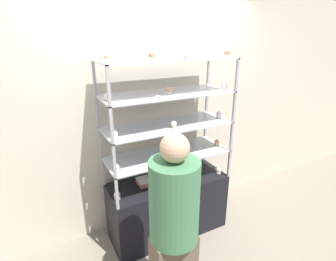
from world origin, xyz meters
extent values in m
plane|color=gray|center=(0.00, 0.00, 0.00)|extent=(20.00, 20.00, 0.00)
cube|color=beige|center=(0.00, 0.39, 1.30)|extent=(8.00, 0.05, 2.60)
cube|color=black|center=(0.00, 0.00, 0.33)|extent=(1.28, 0.49, 0.66)
cube|color=#99999E|center=(-0.63, 0.23, 0.82)|extent=(0.02, 0.02, 0.32)
cube|color=#99999E|center=(0.63, 0.23, 0.82)|extent=(0.02, 0.02, 0.32)
cube|color=#99999E|center=(-0.63, -0.23, 0.82)|extent=(0.02, 0.02, 0.32)
cube|color=#99999E|center=(0.63, -0.23, 0.82)|extent=(0.02, 0.02, 0.32)
cube|color=#B7BCC6|center=(0.00, 0.00, 0.97)|extent=(1.28, 0.49, 0.01)
cube|color=#99999E|center=(-0.63, 0.23, 1.14)|extent=(0.02, 0.02, 0.32)
cube|color=#99999E|center=(0.63, 0.23, 1.14)|extent=(0.02, 0.02, 0.32)
cube|color=#99999E|center=(-0.63, -0.23, 1.14)|extent=(0.02, 0.02, 0.32)
cube|color=#99999E|center=(0.63, -0.23, 1.14)|extent=(0.02, 0.02, 0.32)
cube|color=#B7BCC6|center=(0.00, 0.00, 1.29)|extent=(1.28, 0.49, 0.01)
cube|color=#99999E|center=(-0.63, 0.23, 1.45)|extent=(0.02, 0.02, 0.32)
cube|color=#99999E|center=(0.63, 0.23, 1.45)|extent=(0.02, 0.02, 0.32)
cube|color=#99999E|center=(-0.63, -0.23, 1.45)|extent=(0.02, 0.02, 0.32)
cube|color=#99999E|center=(0.63, -0.23, 1.45)|extent=(0.02, 0.02, 0.32)
cube|color=#B7BCC6|center=(0.00, 0.00, 1.60)|extent=(1.28, 0.49, 0.01)
cube|color=#99999E|center=(-0.63, 0.23, 1.77)|extent=(0.02, 0.02, 0.32)
cube|color=#99999E|center=(0.63, 0.23, 1.77)|extent=(0.02, 0.02, 0.32)
cube|color=#99999E|center=(-0.63, -0.23, 1.77)|extent=(0.02, 0.02, 0.32)
cube|color=#99999E|center=(0.63, -0.23, 1.77)|extent=(0.02, 0.02, 0.32)
cube|color=#B7BCC6|center=(0.00, 0.00, 1.92)|extent=(1.28, 0.49, 0.01)
cylinder|color=#DBBC84|center=(0.13, 0.07, 1.04)|extent=(0.16, 0.16, 0.12)
cylinder|color=#F4EAB2|center=(0.13, 0.07, 1.11)|extent=(0.17, 0.17, 0.02)
cube|color=#C66660|center=(-0.20, 0.04, 0.69)|extent=(0.25, 0.15, 0.05)
cube|color=white|center=(-0.20, 0.04, 0.72)|extent=(0.26, 0.16, 0.01)
cylinder|color=#CCB28C|center=(-0.59, -0.08, 0.67)|extent=(0.06, 0.06, 0.03)
sphere|color=silver|center=(-0.59, -0.08, 0.70)|extent=(0.06, 0.06, 0.06)
cylinder|color=beige|center=(0.01, -0.06, 0.67)|extent=(0.06, 0.06, 0.03)
sphere|color=silver|center=(0.01, -0.06, 0.70)|extent=(0.06, 0.06, 0.06)
cylinder|color=white|center=(0.30, -0.04, 0.67)|extent=(0.06, 0.06, 0.03)
sphere|color=#F4EAB2|center=(0.30, -0.04, 0.70)|extent=(0.06, 0.06, 0.06)
cylinder|color=white|center=(0.58, -0.13, 0.67)|extent=(0.06, 0.06, 0.03)
sphere|color=silver|center=(0.58, -0.13, 0.70)|extent=(0.06, 0.06, 0.06)
cube|color=white|center=(0.13, -0.22, 0.68)|extent=(0.04, 0.00, 0.04)
cylinder|color=white|center=(-0.59, -0.13, 0.99)|extent=(0.05, 0.05, 0.03)
sphere|color=#F4EAB2|center=(-0.59, -0.13, 1.02)|extent=(0.06, 0.06, 0.06)
cylinder|color=#CCB28C|center=(-0.21, -0.08, 0.99)|extent=(0.05, 0.05, 0.03)
sphere|color=silver|center=(-0.21, -0.08, 1.02)|extent=(0.06, 0.06, 0.06)
cylinder|color=#CCB28C|center=(0.58, -0.07, 0.99)|extent=(0.05, 0.05, 0.03)
sphere|color=#E5996B|center=(0.58, -0.07, 1.02)|extent=(0.06, 0.06, 0.06)
cube|color=white|center=(0.35, -0.22, 1.00)|extent=(0.04, 0.00, 0.04)
cylinder|color=beige|center=(-0.58, -0.10, 1.31)|extent=(0.05, 0.05, 0.03)
sphere|color=silver|center=(-0.58, -0.10, 1.34)|extent=(0.06, 0.06, 0.06)
cylinder|color=#CCB28C|center=(0.00, -0.11, 1.31)|extent=(0.05, 0.05, 0.03)
sphere|color=white|center=(0.00, -0.11, 1.34)|extent=(0.06, 0.06, 0.06)
cylinder|color=beige|center=(0.59, -0.06, 1.31)|extent=(0.05, 0.05, 0.03)
sphere|color=silver|center=(0.59, -0.06, 1.34)|extent=(0.06, 0.06, 0.06)
cube|color=white|center=(-0.10, -0.22, 1.32)|extent=(0.04, 0.00, 0.04)
cylinder|color=#CCB28C|center=(-0.60, -0.06, 1.62)|extent=(0.06, 0.06, 0.02)
sphere|color=white|center=(-0.60, -0.06, 1.65)|extent=(0.06, 0.06, 0.06)
cylinder|color=white|center=(-0.01, -0.04, 1.62)|extent=(0.06, 0.06, 0.02)
sphere|color=#E5996B|center=(-0.01, -0.04, 1.65)|extent=(0.06, 0.06, 0.06)
cylinder|color=white|center=(0.59, -0.11, 1.62)|extent=(0.06, 0.06, 0.02)
sphere|color=white|center=(0.59, -0.11, 1.65)|extent=(0.06, 0.06, 0.06)
cube|color=white|center=(-0.21, -0.22, 1.63)|extent=(0.04, 0.00, 0.04)
cylinder|color=beige|center=(-0.58, -0.06, 1.94)|extent=(0.05, 0.05, 0.03)
sphere|color=#E5996B|center=(-0.58, -0.06, 1.97)|extent=(0.05, 0.05, 0.05)
cylinder|color=white|center=(-0.21, -0.09, 1.94)|extent=(0.05, 0.05, 0.03)
sphere|color=#8C5B42|center=(-0.21, -0.09, 1.97)|extent=(0.05, 0.05, 0.05)
cylinder|color=white|center=(0.20, -0.04, 1.94)|extent=(0.05, 0.05, 0.03)
sphere|color=#F4EAB2|center=(0.20, -0.04, 1.97)|extent=(0.05, 0.05, 0.05)
cylinder|color=white|center=(0.58, -0.12, 1.94)|extent=(0.05, 0.05, 0.03)
sphere|color=#8C5B42|center=(0.58, -0.12, 1.97)|extent=(0.05, 0.05, 0.05)
cube|color=white|center=(0.19, -0.22, 1.95)|extent=(0.04, 0.00, 0.04)
torus|color=#EFE5CC|center=(0.23, 0.04, 1.95)|extent=(0.13, 0.13, 0.04)
cylinder|color=#3F724C|center=(-0.38, -0.82, 1.03)|extent=(0.36, 0.36, 0.62)
sphere|color=tan|center=(-0.38, -0.82, 1.44)|extent=(0.20, 0.20, 0.20)
camera|label=1|loc=(-1.15, -2.19, 2.13)|focal=28.00mm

